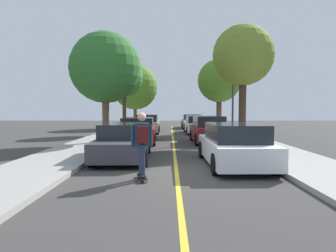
# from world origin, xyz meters

# --- Properties ---
(ground) EXTENTS (80.00, 80.00, 0.00)m
(ground) POSITION_xyz_m (0.00, 0.00, 0.00)
(ground) COLOR #3D3A38
(sidewalk_left) EXTENTS (2.56, 56.00, 0.14)m
(sidewalk_left) POSITION_xyz_m (-4.30, 0.00, 0.07)
(sidewalk_left) COLOR #9E9B93
(sidewalk_left) RESTS_ON ground
(sidewalk_right) EXTENTS (2.56, 56.00, 0.14)m
(sidewalk_right) POSITION_xyz_m (4.30, 0.00, 0.07)
(sidewalk_right) COLOR #9E9B93
(sidewalk_right) RESTS_ON ground
(center_line) EXTENTS (0.12, 39.20, 0.01)m
(center_line) POSITION_xyz_m (0.00, 4.00, 0.00)
(center_line) COLOR gold
(center_line) RESTS_ON ground
(parked_car_left_nearest) EXTENTS (2.06, 4.59, 1.35)m
(parked_car_left_nearest) POSITION_xyz_m (-1.98, 2.60, 0.66)
(parked_car_left_nearest) COLOR #38383D
(parked_car_left_nearest) RESTS_ON ground
(parked_car_left_near) EXTENTS (2.09, 4.39, 1.43)m
(parked_car_left_near) POSITION_xyz_m (-1.97, 7.98, 0.70)
(parked_car_left_near) COLOR maroon
(parked_car_left_near) RESTS_ON ground
(parked_car_left_far) EXTENTS (1.94, 4.09, 1.45)m
(parked_car_left_far) POSITION_xyz_m (-1.97, 14.98, 0.72)
(parked_car_left_far) COLOR #BCAD89
(parked_car_left_far) RESTS_ON ground
(parked_car_right_nearest) EXTENTS (2.04, 4.60, 1.42)m
(parked_car_right_nearest) POSITION_xyz_m (1.97, 1.26, 0.69)
(parked_car_right_nearest) COLOR white
(parked_car_right_nearest) RESTS_ON ground
(parked_car_right_near) EXTENTS (1.90, 4.19, 1.52)m
(parked_car_right_near) POSITION_xyz_m (1.97, 8.12, 0.73)
(parked_car_right_near) COLOR maroon
(parked_car_right_near) RESTS_ON ground
(parked_car_right_far) EXTENTS (1.98, 4.68, 1.37)m
(parked_car_right_far) POSITION_xyz_m (1.97, 14.87, 0.69)
(parked_car_right_far) COLOR white
(parked_car_right_far) RESTS_ON ground
(parked_car_right_farthest) EXTENTS (1.97, 4.59, 1.36)m
(parked_car_right_farthest) POSITION_xyz_m (1.97, 21.22, 0.67)
(parked_car_right_farthest) COLOR #BCAD89
(parked_car_right_farthest) RESTS_ON ground
(street_tree_left_nearest) EXTENTS (3.79, 3.79, 5.88)m
(street_tree_left_nearest) POSITION_xyz_m (-3.65, 7.38, 4.10)
(street_tree_left_nearest) COLOR brown
(street_tree_left_nearest) RESTS_ON sidewalk_left
(street_tree_left_near) EXTENTS (2.88, 2.88, 5.56)m
(street_tree_left_near) POSITION_xyz_m (-3.65, 14.14, 4.23)
(street_tree_left_near) COLOR #3D2D1E
(street_tree_left_near) RESTS_ON sidewalk_left
(street_tree_left_far) EXTENTS (4.45, 4.45, 6.13)m
(street_tree_left_far) POSITION_xyz_m (-3.65, 21.35, 4.04)
(street_tree_left_far) COLOR brown
(street_tree_left_far) RESTS_ON sidewalk_left
(street_tree_right_nearest) EXTENTS (3.20, 3.20, 6.19)m
(street_tree_right_nearest) POSITION_xyz_m (3.65, 7.19, 4.69)
(street_tree_right_nearest) COLOR #3D2D1E
(street_tree_right_nearest) RESTS_ON sidewalk_right
(street_tree_right_near) EXTENTS (3.37, 3.37, 5.65)m
(street_tree_right_near) POSITION_xyz_m (3.65, 14.87, 4.08)
(street_tree_right_near) COLOR #4C3823
(street_tree_right_near) RESTS_ON sidewalk_right
(streetlamp) EXTENTS (0.36, 0.24, 6.09)m
(streetlamp) POSITION_xyz_m (3.72, 10.03, 3.59)
(streetlamp) COLOR #38383D
(streetlamp) RESTS_ON sidewalk_right
(skateboard) EXTENTS (0.37, 0.87, 0.10)m
(skateboard) POSITION_xyz_m (-0.96, -0.87, 0.09)
(skateboard) COLOR black
(skateboard) RESTS_ON ground
(skateboarder) EXTENTS (0.59, 0.71, 1.71)m
(skateboarder) POSITION_xyz_m (-0.95, -0.90, 1.07)
(skateboarder) COLOR black
(skateboarder) RESTS_ON skateboard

